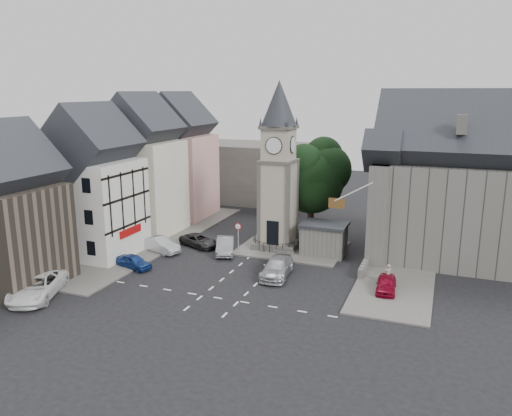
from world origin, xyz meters
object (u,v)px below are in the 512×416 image
at_px(stone_shelter, 324,239).
at_px(car_east_red, 386,284).
at_px(pedestrian, 388,274).
at_px(clock_tower, 278,167).
at_px(car_west_blue, 134,262).

relative_size(stone_shelter, car_east_red, 1.18).
distance_m(stone_shelter, pedestrian, 8.63).
height_order(clock_tower, car_west_blue, clock_tower).
relative_size(clock_tower, pedestrian, 9.59).
relative_size(clock_tower, stone_shelter, 3.78).
bearing_deg(clock_tower, pedestrian, -27.69).
height_order(car_east_red, pedestrian, pedestrian).
bearing_deg(car_east_red, clock_tower, 142.57).
bearing_deg(pedestrian, car_west_blue, -16.47).
bearing_deg(pedestrian, clock_tower, -55.50).
height_order(clock_tower, pedestrian, clock_tower).
bearing_deg(car_west_blue, car_east_red, -67.97).
relative_size(car_west_blue, car_east_red, 0.97).
bearing_deg(car_west_blue, clock_tower, -28.79).
distance_m(stone_shelter, car_east_red, 9.86).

